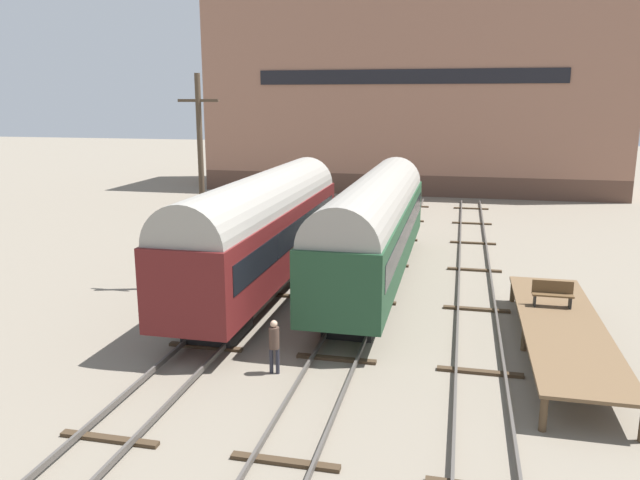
% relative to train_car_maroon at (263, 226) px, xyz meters
% --- Properties ---
extents(ground_plane, '(200.00, 200.00, 0.00)m').
position_rel_train_car_maroon_xyz_m(ground_plane, '(4.50, -3.43, -2.94)').
color(ground_plane, slate).
extents(track_left, '(2.60, 60.00, 0.26)m').
position_rel_train_car_maroon_xyz_m(track_left, '(0.00, -3.43, -2.80)').
color(track_left, '#4C4742').
rests_on(track_left, ground).
extents(track_middle, '(2.60, 60.00, 0.26)m').
position_rel_train_car_maroon_xyz_m(track_middle, '(4.50, -3.43, -2.80)').
color(track_middle, '#4C4742').
rests_on(track_middle, ground).
extents(track_right, '(2.60, 60.00, 0.26)m').
position_rel_train_car_maroon_xyz_m(track_right, '(9.00, -3.43, -2.80)').
color(track_right, '#4C4742').
rests_on(track_right, ground).
extents(train_car_maroon, '(2.94, 16.26, 5.17)m').
position_rel_train_car_maroon_xyz_m(train_car_maroon, '(0.00, 0.00, 0.00)').
color(train_car_maroon, black).
rests_on(train_car_maroon, ground).
extents(train_car_green, '(2.95, 17.77, 5.00)m').
position_rel_train_car_maroon_xyz_m(train_car_green, '(4.50, 2.23, -0.10)').
color(train_car_green, black).
rests_on(train_car_green, ground).
extents(station_platform, '(2.63, 10.95, 1.03)m').
position_rel_train_car_maroon_xyz_m(station_platform, '(11.64, -4.23, -2.00)').
color(station_platform, brown).
rests_on(station_platform, ground).
extents(bench, '(1.40, 0.40, 0.91)m').
position_rel_train_car_maroon_xyz_m(bench, '(11.51, -2.40, -1.42)').
color(bench, brown).
rests_on(bench, station_platform).
extents(person_worker, '(0.32, 0.32, 1.72)m').
position_rel_train_car_maroon_xyz_m(person_worker, '(2.85, -7.80, -1.91)').
color(person_worker, '#282833').
rests_on(person_worker, ground).
extents(utility_pole, '(1.80, 0.24, 9.28)m').
position_rel_train_car_maroon_xyz_m(utility_pole, '(-2.74, 0.06, 1.86)').
color(utility_pole, '#473828').
rests_on(utility_pole, ground).
extents(warehouse_building, '(36.55, 10.99, 18.25)m').
position_rel_train_car_maroon_xyz_m(warehouse_building, '(3.37, 34.46, 6.19)').
color(warehouse_building, brown).
rests_on(warehouse_building, ground).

